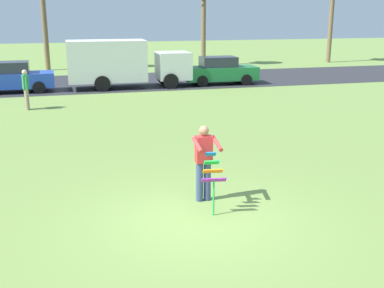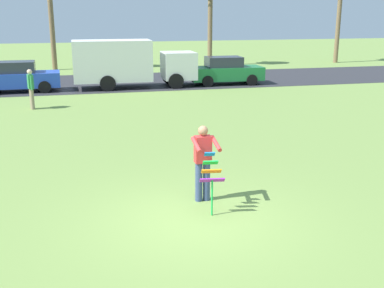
{
  "view_description": "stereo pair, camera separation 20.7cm",
  "coord_description": "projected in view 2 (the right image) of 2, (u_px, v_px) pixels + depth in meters",
  "views": [
    {
      "loc": [
        -2.42,
        -8.69,
        4.12
      ],
      "look_at": [
        0.42,
        2.0,
        1.05
      ],
      "focal_mm": 44.85,
      "sensor_mm": 36.0,
      "label": 1
    },
    {
      "loc": [
        -2.22,
        -8.74,
        4.12
      ],
      "look_at": [
        0.42,
        2.0,
        1.05
      ],
      "focal_mm": 44.85,
      "sensor_mm": 36.0,
      "label": 2
    }
  ],
  "objects": [
    {
      "name": "person_kite_flyer",
      "position": [
        203.0,
        160.0,
        10.55
      ],
      "size": [
        0.54,
        0.66,
        1.73
      ],
      "color": "#384772",
      "rests_on": "ground"
    },
    {
      "name": "kite_held",
      "position": [
        211.0,
        174.0,
        9.95
      ],
      "size": [
        0.53,
        0.68,
        1.25
      ],
      "color": "blue",
      "rests_on": "ground"
    },
    {
      "name": "parked_car_blue",
      "position": [
        18.0,
        77.0,
        25.19
      ],
      "size": [
        4.24,
        1.91,
        1.6
      ],
      "color": "#2347B7",
      "rests_on": "ground"
    },
    {
      "name": "parked_truck_white_box",
      "position": [
        127.0,
        62.0,
        26.35
      ],
      "size": [
        6.72,
        2.16,
        2.62
      ],
      "color": "silver",
      "rests_on": "ground"
    },
    {
      "name": "road_strip",
      "position": [
        113.0,
        82.0,
        28.82
      ],
      "size": [
        120.0,
        8.0,
        0.01
      ],
      "primitive_type": "cube",
      "color": "#2D2D33",
      "rests_on": "ground"
    },
    {
      "name": "parked_car_green",
      "position": [
        226.0,
        71.0,
        27.82
      ],
      "size": [
        4.25,
        1.94,
        1.6
      ],
      "color": "#1E7238",
      "rests_on": "ground"
    },
    {
      "name": "ground_plane",
      "position": [
        196.0,
        220.0,
        9.79
      ],
      "size": [
        120.0,
        120.0,
        0.0
      ],
      "primitive_type": "plane",
      "color": "olive"
    },
    {
      "name": "person_walker_near",
      "position": [
        31.0,
        88.0,
        20.68
      ],
      "size": [
        0.3,
        0.56,
        1.73
      ],
      "color": "gray",
      "rests_on": "ground"
    }
  ]
}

